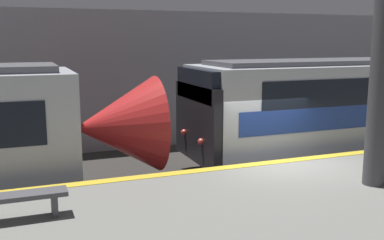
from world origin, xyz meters
The scene contains 5 objects.
ground_plane centered at (0.00, 0.00, 0.00)m, with size 120.00×120.00×0.00m, color #33302D.
platform centered at (0.00, -2.32, 0.53)m, with size 40.00×4.65×1.07m.
station_rear_barrier centered at (0.00, 6.77, 2.55)m, with size 50.00×0.15×5.09m.
support_pillar_near centered at (0.79, -2.37, 2.97)m, with size 0.45×0.45×3.83m.
platform_bench centered at (-6.10, -1.69, 1.39)m, with size 1.50×0.40×0.45m.
Camera 1 is at (-6.02, -9.42, 4.05)m, focal length 42.00 mm.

